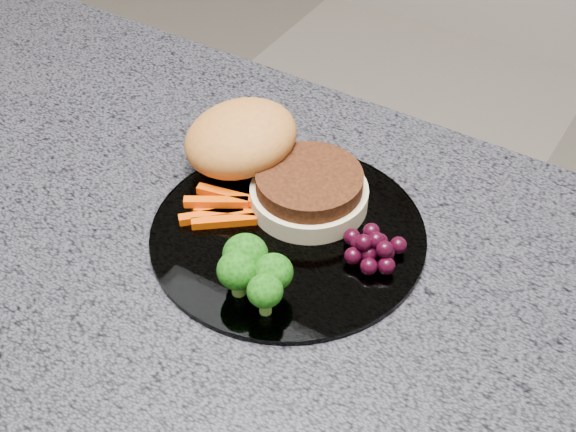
% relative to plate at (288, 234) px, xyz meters
% --- Properties ---
extents(countertop, '(1.20, 0.60, 0.04)m').
position_rel_plate_xyz_m(countertop, '(-0.02, -0.06, -0.02)').
color(countertop, '#44444D').
rests_on(countertop, island_cabinet).
extents(plate, '(0.26, 0.26, 0.01)m').
position_rel_plate_xyz_m(plate, '(0.00, 0.00, 0.00)').
color(plate, white).
rests_on(plate, countertop).
extents(burger, '(0.22, 0.14, 0.06)m').
position_rel_plate_xyz_m(burger, '(-0.06, 0.05, 0.03)').
color(burger, beige).
rests_on(burger, plate).
extents(carrot_sticks, '(0.07, 0.07, 0.02)m').
position_rel_plate_xyz_m(carrot_sticks, '(-0.07, -0.01, 0.01)').
color(carrot_sticks, '#E24A03').
rests_on(carrot_sticks, plate).
extents(broccoli, '(0.07, 0.06, 0.05)m').
position_rel_plate_xyz_m(broccoli, '(0.01, -0.08, 0.03)').
color(broccoli, '#609937').
rests_on(broccoli, plate).
extents(grape_bunch, '(0.06, 0.05, 0.03)m').
position_rel_plate_xyz_m(grape_bunch, '(0.08, 0.01, 0.01)').
color(grape_bunch, black).
rests_on(grape_bunch, plate).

